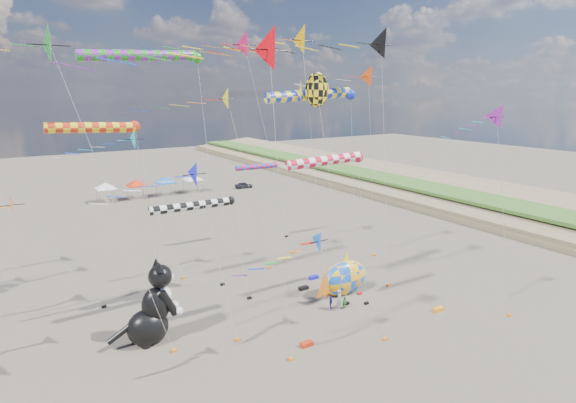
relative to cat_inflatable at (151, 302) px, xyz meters
The scene contains 31 objects.
ground 17.81m from the cat_inflatable, 47.73° to the right, with size 260.00×260.00×0.00m, color brown.
delta_kite_0 18.54m from the cat_inflatable, 36.71° to the left, with size 12.49×2.27×18.17m.
delta_kite_1 12.13m from the cat_inflatable, 135.84° to the left, with size 10.88×1.81×10.42m.
delta_kite_2 21.61m from the cat_inflatable, ahead, with size 9.95×2.45×22.64m.
delta_kite_3 14.31m from the cat_inflatable, 74.08° to the left, with size 8.53×2.03×14.60m.
delta_kite_4 9.71m from the cat_inflatable, 67.09° to the right, with size 8.98×1.85×13.30m.
delta_kite_5 18.49m from the cat_inflatable, 63.68° to the right, with size 12.34×2.63×21.11m.
delta_kite_6 25.03m from the cat_inflatable, 36.39° to the left, with size 15.26×2.77×23.46m.
delta_kite_7 27.12m from the cat_inflatable, 29.22° to the right, with size 9.03×1.84×16.85m.
delta_kite_8 27.29m from the cat_inflatable, 11.44° to the left, with size 12.23×2.33×20.25m.
delta_kite_9 17.57m from the cat_inflatable, 154.10° to the right, with size 13.18×2.39×21.30m.
delta_kite_10 25.16m from the cat_inflatable, ahead, with size 14.14×2.71×22.70m.
delta_kite_11 13.31m from the cat_inflatable, 46.45° to the right, with size 10.27×1.59×8.97m.
windsock_0 19.85m from the cat_inflatable, ahead, with size 9.90×0.86×17.78m.
windsock_1 7.85m from the cat_inflatable, 26.22° to the left, with size 8.23×0.70×9.37m.
windsock_2 18.42m from the cat_inflatable, 67.15° to the left, with size 10.81×0.88×20.68m.
windsock_3 16.37m from the cat_inflatable, 17.34° to the right, with size 8.05×0.77×13.05m.
windsock_4 14.37m from the cat_inflatable, 97.19° to the left, with size 8.28×0.87×15.29m.
windsock_5 23.86m from the cat_inflatable, 41.52° to the left, with size 6.84×0.63×9.55m.
angelfish_kite 19.77m from the cat_inflatable, ahead, with size 3.74×3.02×19.03m.
cat_inflatable is the anchor object (origin of this frame).
fish_inflatable 16.83m from the cat_inflatable, ahead, with size 6.44×2.92×4.03m.
person_adult 14.97m from the cat_inflatable, 13.53° to the right, with size 0.64×0.42×1.75m, color gray.
child_green 15.59m from the cat_inflatable, 13.12° to the right, with size 0.48×0.38×0.99m, color #2C8924.
child_blue 14.44m from the cat_inflatable, 11.90° to the right, with size 0.66×0.28×1.13m, color #2E26AA.
kite_bag_0 22.80m from the cat_inflatable, 20.89° to the right, with size 0.90×0.44×0.30m, color orange.
kite_bag_1 14.43m from the cat_inflatable, ahead, with size 0.90×0.44×0.30m, color black.
kite_bag_2 16.78m from the cat_inflatable, ahead, with size 0.90×0.44×0.30m, color #1413C5.
kite_bag_3 11.49m from the cat_inflatable, 36.39° to the right, with size 0.90×0.44×0.30m, color red.
tent_row 48.86m from the cat_inflatable, 74.20° to the left, with size 19.20×4.20×3.80m.
parked_car 54.20m from the cat_inflatable, 56.25° to the left, with size 1.35×3.37×1.15m, color #26262D.
Camera 1 is at (-19.22, -17.05, 17.40)m, focal length 28.00 mm.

